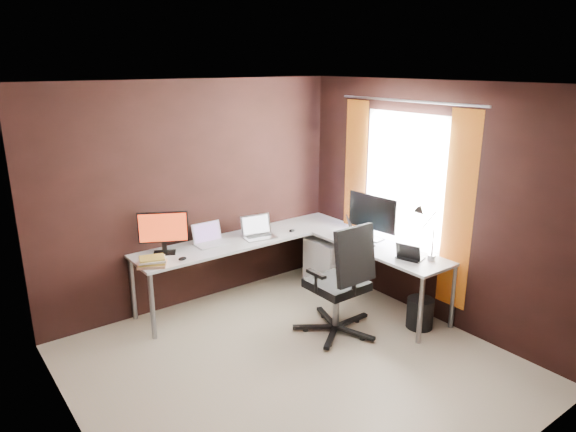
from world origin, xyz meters
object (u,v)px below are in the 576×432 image
(desk_lamp, at_px, (425,226))
(drawer_pedestal, at_px, (329,263))
(laptop_white, at_px, (209,239))
(book_stack, at_px, (152,262))
(laptop_black_small, at_px, (409,255))
(wastebasket, at_px, (420,313))
(laptop_silver, at_px, (258,232))
(monitor_left, at_px, (163,230))
(monitor_right, at_px, (372,215))
(laptop_black_big, at_px, (357,236))
(office_chair, at_px, (339,302))

(desk_lamp, bearing_deg, drawer_pedestal, 92.44)
(laptop_white, height_order, book_stack, laptop_white)
(laptop_black_small, bearing_deg, desk_lamp, -153.85)
(laptop_black_small, distance_m, wastebasket, 0.63)
(laptop_silver, distance_m, wastebasket, 1.99)
(laptop_white, xyz_separation_m, laptop_silver, (0.57, -0.12, 0.00))
(drawer_pedestal, bearing_deg, laptop_silver, 159.89)
(laptop_white, bearing_deg, drawer_pedestal, -16.30)
(monitor_left, bearing_deg, book_stack, -106.41)
(drawer_pedestal, height_order, laptop_black_small, laptop_black_small)
(laptop_silver, xyz_separation_m, desk_lamp, (0.93, -1.62, 0.31))
(monitor_right, height_order, desk_lamp, desk_lamp)
(monitor_left, relative_size, laptop_white, 1.36)
(monitor_right, relative_size, wastebasket, 2.00)
(monitor_left, xyz_separation_m, desk_lamp, (2.01, -1.77, 0.11))
(laptop_silver, xyz_separation_m, book_stack, (-1.33, -0.10, -0.01))
(monitor_left, height_order, wastebasket, monitor_left)
(laptop_black_big, relative_size, office_chair, 0.41)
(laptop_black_small, height_order, book_stack, laptop_black_small)
(laptop_black_small, relative_size, wastebasket, 0.94)
(laptop_black_small, relative_size, office_chair, 0.25)
(laptop_black_big, height_order, wastebasket, laptop_black_big)
(laptop_white, relative_size, wastebasket, 1.08)
(monitor_left, height_order, laptop_black_small, monitor_left)
(monitor_right, relative_size, laptop_silver, 1.59)
(wastebasket, bearing_deg, laptop_silver, 118.49)
(monitor_left, xyz_separation_m, office_chair, (1.23, -1.39, -0.64))
(drawer_pedestal, distance_m, laptop_black_small, 1.30)
(laptop_white, bearing_deg, book_stack, -162.77)
(laptop_black_big, bearing_deg, laptop_silver, 80.27)
(drawer_pedestal, height_order, monitor_left, monitor_left)
(laptop_white, bearing_deg, laptop_black_big, -33.06)
(drawer_pedestal, bearing_deg, monitor_right, -75.74)
(monitor_right, xyz_separation_m, laptop_black_big, (-0.17, 0.06, -0.24))
(office_chair, bearing_deg, drawer_pedestal, 53.42)
(monitor_right, xyz_separation_m, wastebasket, (-0.07, -0.81, -0.87))
(drawer_pedestal, distance_m, desk_lamp, 1.53)
(laptop_black_small, bearing_deg, monitor_right, -28.06)
(drawer_pedestal, xyz_separation_m, laptop_black_small, (0.01, -1.22, 0.47))
(laptop_silver, xyz_separation_m, laptop_black_big, (0.81, -0.79, 0.00))
(monitor_left, bearing_deg, laptop_silver, 19.19)
(book_stack, xyz_separation_m, office_chair, (1.47, -1.14, -0.43))
(desk_lamp, bearing_deg, monitor_right, 84.91)
(drawer_pedestal, relative_size, monitor_right, 0.94)
(wastebasket, bearing_deg, drawer_pedestal, 92.95)
(laptop_silver, height_order, office_chair, office_chair)
(laptop_white, relative_size, laptop_black_big, 0.72)
(monitor_right, height_order, laptop_white, monitor_right)
(monitor_right, relative_size, office_chair, 0.54)
(desk_lamp, height_order, wastebasket, desk_lamp)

